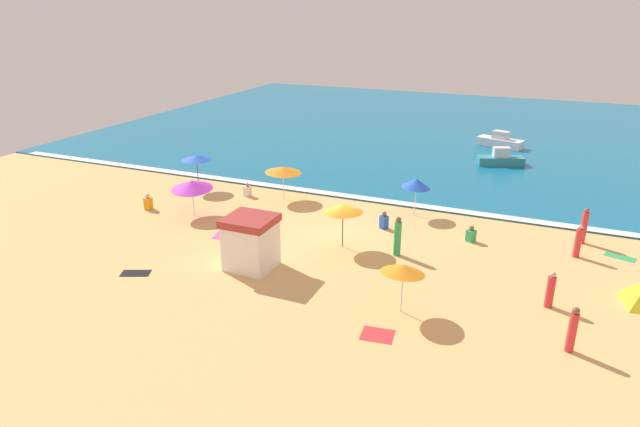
% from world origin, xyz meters
% --- Properties ---
extents(ground_plane, '(60.00, 60.00, 0.00)m').
position_xyz_m(ground_plane, '(0.00, 0.00, 0.00)').
color(ground_plane, '#E5B26B').
extents(ocean_water, '(60.00, 44.00, 0.10)m').
position_xyz_m(ocean_water, '(0.00, 28.00, 0.05)').
color(ocean_water, '#146B93').
rests_on(ocean_water, ground_plane).
extents(wave_breaker_foam, '(57.00, 0.70, 0.01)m').
position_xyz_m(wave_breaker_foam, '(0.00, 6.30, 0.10)').
color(wave_breaker_foam, white).
rests_on(wave_breaker_foam, ocean_water).
extents(lifeguard_cabana, '(2.13, 2.05, 2.44)m').
position_xyz_m(lifeguard_cabana, '(-2.39, -4.44, 1.24)').
color(lifeguard_cabana, white).
rests_on(lifeguard_cabana, ground_plane).
extents(beach_umbrella_0, '(2.70, 2.70, 2.25)m').
position_xyz_m(beach_umbrella_0, '(-11.20, 4.12, 2.08)').
color(beach_umbrella_0, '#4C3823').
rests_on(beach_umbrella_0, ground_plane).
extents(beach_umbrella_1, '(2.70, 2.70, 2.29)m').
position_xyz_m(beach_umbrella_1, '(0.58, -0.73, 2.03)').
color(beach_umbrella_1, '#4C3823').
rests_on(beach_umbrella_1, ground_plane).
extents(beach_umbrella_2, '(2.17, 2.18, 2.11)m').
position_xyz_m(beach_umbrella_2, '(4.85, -5.54, 1.84)').
color(beach_umbrella_2, silver).
rests_on(beach_umbrella_2, ground_plane).
extents(beach_umbrella_3, '(2.67, 2.70, 2.11)m').
position_xyz_m(beach_umbrella_3, '(-8.71, 0.09, 1.78)').
color(beach_umbrella_3, silver).
rests_on(beach_umbrella_3, ground_plane).
extents(beach_umbrella_4, '(2.55, 2.54, 2.07)m').
position_xyz_m(beach_umbrella_4, '(-5.26, 4.51, 1.85)').
color(beach_umbrella_4, silver).
rests_on(beach_umbrella_4, ground_plane).
extents(beach_umbrella_5, '(1.80, 1.77, 2.20)m').
position_xyz_m(beach_umbrella_5, '(2.76, 4.91, 1.90)').
color(beach_umbrella_5, silver).
rests_on(beach_umbrella_5, ground_plane).
extents(parked_bicycle, '(1.58, 1.01, 0.76)m').
position_xyz_m(parked_bicycle, '(-4.18, -1.89, 0.38)').
color(parked_bicycle, black).
rests_on(parked_bicycle, ground_plane).
extents(beachgoer_0, '(0.50, 0.50, 0.96)m').
position_xyz_m(beachgoer_0, '(1.75, 2.34, 0.43)').
color(beachgoer_0, blue).
rests_on(beachgoer_0, ground_plane).
extents(beachgoer_1, '(0.39, 0.39, 1.94)m').
position_xyz_m(beachgoer_1, '(3.29, -0.59, 0.92)').
color(beachgoer_1, green).
rests_on(beachgoer_1, ground_plane).
extents(beachgoer_2, '(0.41, 0.41, 1.85)m').
position_xyz_m(beachgoer_2, '(11.39, 4.41, 0.89)').
color(beachgoer_2, red).
rests_on(beachgoer_2, ground_plane).
extents(beachgoer_3, '(0.36, 0.36, 1.53)m').
position_xyz_m(beachgoer_3, '(10.09, -2.89, 0.72)').
color(beachgoer_3, red).
rests_on(beachgoer_3, ground_plane).
extents(beachgoer_4, '(0.41, 0.41, 0.94)m').
position_xyz_m(beachgoer_4, '(-11.67, -0.21, 0.41)').
color(beachgoer_4, orange).
rests_on(beachgoer_4, ground_plane).
extents(beachgoer_5, '(0.39, 0.39, 1.72)m').
position_xyz_m(beachgoer_5, '(10.86, -5.79, 0.84)').
color(beachgoer_5, red).
rests_on(beachgoer_5, ground_plane).
extents(beachgoer_6, '(0.51, 0.51, 0.85)m').
position_xyz_m(beachgoer_6, '(-4.27, -0.25, 0.36)').
color(beachgoer_6, '#D84CA5').
rests_on(beachgoer_6, ground_plane).
extents(beachgoer_7, '(0.41, 0.41, 1.63)m').
position_xyz_m(beachgoer_7, '(11.12, 2.53, 0.77)').
color(beachgoer_7, red).
rests_on(beachgoer_7, ground_plane).
extents(beachgoer_8, '(0.48, 0.48, 0.85)m').
position_xyz_m(beachgoer_8, '(-7.55, 4.08, 0.36)').
color(beachgoer_8, white).
rests_on(beachgoer_8, ground_plane).
extents(beachgoer_9, '(0.53, 0.53, 0.84)m').
position_xyz_m(beachgoer_9, '(6.26, 2.43, 0.36)').
color(beachgoer_9, green).
rests_on(beachgoer_9, ground_plane).
extents(beach_towel_0, '(1.43, 1.12, 0.01)m').
position_xyz_m(beach_towel_0, '(-6.83, -7.01, 0.01)').
color(beach_towel_0, black).
rests_on(beach_towel_0, ground_plane).
extents(beach_towel_1, '(1.27, 1.08, 0.01)m').
position_xyz_m(beach_towel_1, '(4.51, -7.45, 0.01)').
color(beach_towel_1, red).
rests_on(beach_towel_1, ground_plane).
extents(beach_towel_2, '(1.33, 1.15, 0.01)m').
position_xyz_m(beach_towel_2, '(-5.43, -1.85, 0.01)').
color(beach_towel_2, '#D84CA5').
rests_on(beach_towel_2, ground_plane).
extents(beach_towel_3, '(1.47, 0.99, 0.01)m').
position_xyz_m(beach_towel_3, '(13.06, 3.32, 0.01)').
color(beach_towel_3, green).
rests_on(beach_towel_3, ground_plane).
extents(small_boat_0, '(3.47, 2.21, 1.30)m').
position_xyz_m(small_boat_0, '(6.07, 17.33, 0.53)').
color(small_boat_0, teal).
rests_on(small_boat_0, ocean_water).
extents(small_boat_1, '(3.86, 2.29, 1.30)m').
position_xyz_m(small_boat_1, '(5.43, 22.93, 0.54)').
color(small_boat_1, white).
rests_on(small_boat_1, ocean_water).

